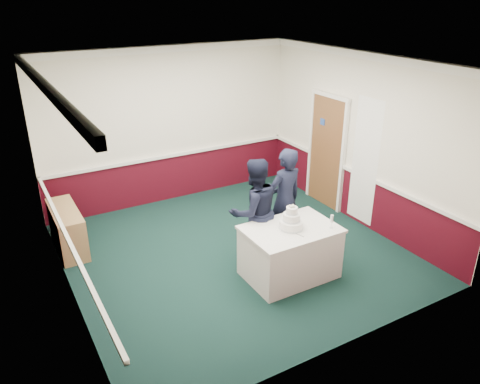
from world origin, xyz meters
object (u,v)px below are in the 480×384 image
cake_table (290,252)px  cake_knife (298,234)px  sideboard (67,229)px  champagne_flute (332,219)px  wedding_cake (291,221)px  person_man (254,212)px  person_woman (285,200)px

cake_table → cake_knife: 0.44m
sideboard → champagne_flute: (3.17, -2.71, 0.58)m
sideboard → wedding_cake: bearing=-42.4°
cake_knife → person_man: bearing=87.6°
sideboard → person_woman: (3.05, -1.72, 0.51)m
cake_table → wedding_cake: (0.00, 0.00, 0.50)m
cake_table → champagne_flute: 0.78m
sideboard → cake_knife: cake_knife is taller
cake_knife → cake_table: bearing=65.3°
person_man → person_woman: bearing=-170.1°
cake_table → person_woman: person_woman is taller
sideboard → cake_table: cake_table is taller
sideboard → cake_table: size_ratio=0.91×
wedding_cake → cake_knife: 0.23m
person_man → cake_knife: bearing=106.0°
cake_table → wedding_cake: size_ratio=3.63×
cake_table → wedding_cake: 0.50m
person_woman → champagne_flute: bearing=91.5°
sideboard → person_man: bearing=-36.6°
cake_knife → champagne_flute: 0.55m
wedding_cake → cake_table: bearing=-90.0°
champagne_flute → person_man: person_man is taller
person_woman → cake_table: bearing=56.4°
cake_table → wedding_cake: bearing=90.0°
cake_table → person_woman: (0.38, 0.71, 0.46)m
champagne_flute → person_woman: 1.00m
cake_knife → person_woman: 1.00m
cake_table → person_man: 0.80m
wedding_cake → sideboard: bearing=137.6°
cake_knife → sideboard: bearing=118.9°
wedding_cake → person_woman: size_ratio=0.21×
champagne_flute → person_woman: bearing=96.9°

